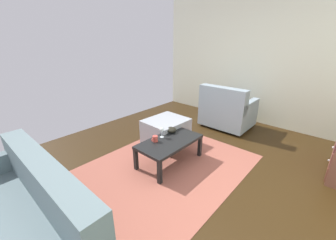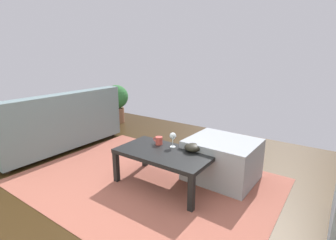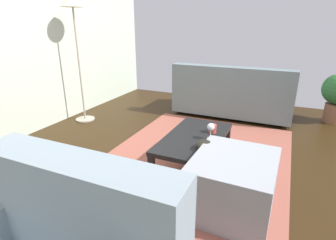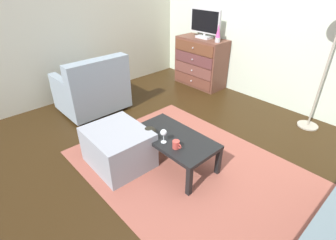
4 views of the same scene
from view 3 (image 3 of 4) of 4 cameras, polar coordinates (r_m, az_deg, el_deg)
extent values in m
cube|color=#30200D|center=(2.84, 0.45, -9.95)|extent=(5.60, 4.67, 0.05)
cube|color=silver|center=(3.81, -31.15, 16.60)|extent=(5.60, 0.12, 2.69)
cube|color=#995244|center=(2.92, 5.68, -8.42)|extent=(2.60, 1.90, 0.01)
cube|color=black|center=(2.38, -3.53, -11.08)|extent=(0.05, 0.05, 0.33)
cube|color=black|center=(3.12, 4.17, -3.20)|extent=(0.05, 0.05, 0.33)
cube|color=black|center=(2.23, 7.39, -13.52)|extent=(0.05, 0.05, 0.33)
cube|color=black|center=(3.01, 12.49, -4.55)|extent=(0.05, 0.05, 0.33)
cube|color=black|center=(2.59, 5.62, -3.89)|extent=(0.97, 0.52, 0.04)
cylinder|color=silver|center=(2.53, 8.95, -4.03)|extent=(0.06, 0.06, 0.00)
cylinder|color=silver|center=(2.52, 9.01, -3.05)|extent=(0.01, 0.01, 0.09)
sphere|color=silver|center=(2.49, 9.10, -1.50)|extent=(0.07, 0.07, 0.07)
cylinder|color=#BE443B|center=(2.67, 9.48, -1.81)|extent=(0.08, 0.08, 0.08)
torus|color=#BE443B|center=(2.72, 9.76, -1.36)|extent=(0.05, 0.01, 0.05)
ellipsoid|color=black|center=(2.32, 7.98, -5.36)|extent=(0.17, 0.17, 0.08)
cylinder|color=#332319|center=(4.75, 23.84, 1.54)|extent=(0.05, 0.05, 0.05)
cylinder|color=#332319|center=(4.99, 5.17, 4.05)|extent=(0.05, 0.05, 0.05)
cylinder|color=#332319|center=(4.09, 23.58, -1.23)|extent=(0.05, 0.05, 0.05)
cylinder|color=#332319|center=(4.37, 2.19, 1.79)|extent=(0.05, 0.05, 0.05)
cube|color=slate|center=(4.42, 13.68, 4.19)|extent=(0.85, 1.77, 0.36)
cube|color=slate|center=(4.02, 13.21, 8.20)|extent=(0.20, 1.77, 0.40)
cube|color=slate|center=(4.30, 24.87, 6.26)|extent=(0.81, 0.12, 0.20)
cube|color=slate|center=(4.57, 3.68, 8.80)|extent=(0.81, 0.12, 0.20)
cylinder|color=#4A5270|center=(4.60, 17.03, 7.79)|extent=(0.16, 0.40, 0.16)
cube|color=#84949F|center=(1.25, -18.05, -17.62)|extent=(0.20, 0.95, 0.47)
cube|color=#9297A0|center=(2.18, 13.63, -13.07)|extent=(0.72, 0.62, 0.44)
cylinder|color=#A59E8C|center=(4.26, -17.22, 0.19)|extent=(0.28, 0.28, 0.02)
cylinder|color=#A59E8C|center=(4.08, -18.37, 10.75)|extent=(0.02, 0.02, 1.57)
cylinder|color=brown|center=(4.63, 31.78, 1.26)|extent=(0.26, 0.26, 0.28)
camera|label=1|loc=(4.94, -6.82, 23.95)|focal=22.03mm
camera|label=2|loc=(2.80, -49.73, 12.21)|focal=27.34mm
camera|label=4|loc=(4.06, 40.71, 23.48)|focal=27.29mm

